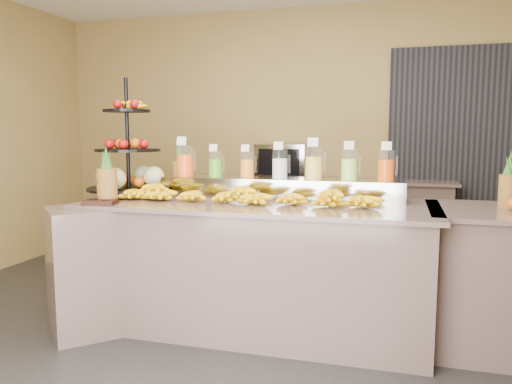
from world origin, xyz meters
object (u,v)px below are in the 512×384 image
at_px(pitcher_tray, 280,188).
at_px(banana_heap, 242,194).
at_px(fruit_stand, 133,166).
at_px(condiment_caddy, 100,202).
at_px(oven_warmer, 283,161).

distance_m(pitcher_tray, banana_heap, 0.38).
bearing_deg(banana_heap, fruit_stand, 170.17).
height_order(condiment_caddy, oven_warmer, oven_warmer).
relative_size(banana_heap, fruit_stand, 2.11).
distance_m(condiment_caddy, oven_warmer, 2.48).
bearing_deg(oven_warmer, banana_heap, -84.93).
bearing_deg(banana_heap, pitcher_tray, 58.39).
bearing_deg(banana_heap, oven_warmer, 94.53).
xyz_separation_m(banana_heap, fruit_stand, (-0.95, 0.17, 0.17)).
xyz_separation_m(pitcher_tray, condiment_caddy, (-1.12, -0.69, -0.06)).
distance_m(banana_heap, condiment_caddy, 0.99).
relative_size(banana_heap, oven_warmer, 3.53).
distance_m(fruit_stand, oven_warmer, 2.00).
height_order(pitcher_tray, banana_heap, banana_heap).
xyz_separation_m(pitcher_tray, banana_heap, (-0.20, -0.32, -0.01)).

